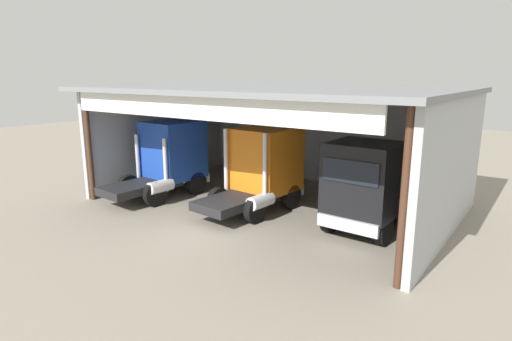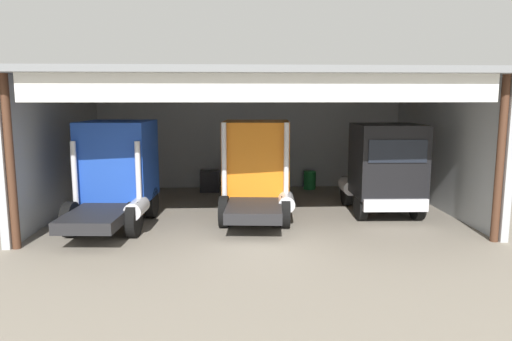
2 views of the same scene
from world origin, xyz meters
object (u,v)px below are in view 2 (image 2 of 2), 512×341
(oil_drum, at_px, (310,180))
(tool_cart, at_px, (210,181))
(truck_blue_left_bay, at_px, (117,171))
(truck_orange_center_left_bay, at_px, (257,167))
(truck_black_center_right_bay, at_px, (384,168))

(oil_drum, relative_size, tool_cart, 0.87)
(truck_blue_left_bay, height_order, oil_drum, truck_blue_left_bay)
(truck_blue_left_bay, xyz_separation_m, oil_drum, (7.75, 5.94, -1.43))
(truck_orange_center_left_bay, bearing_deg, oil_drum, 65.43)
(truck_orange_center_left_bay, bearing_deg, tool_cart, 117.36)
(truck_black_center_right_bay, relative_size, oil_drum, 5.75)
(truck_black_center_right_bay, xyz_separation_m, tool_cart, (-6.73, 4.77, -1.29))
(tool_cart, bearing_deg, truck_orange_center_left_bay, -67.08)
(truck_orange_center_left_bay, bearing_deg, truck_black_center_right_bay, 3.34)
(truck_blue_left_bay, height_order, truck_orange_center_left_bay, truck_blue_left_bay)
(truck_black_center_right_bay, xyz_separation_m, oil_drum, (-1.92, 5.20, -1.36))
(truck_blue_left_bay, xyz_separation_m, tool_cart, (2.94, 5.51, -1.37))
(truck_black_center_right_bay, distance_m, oil_drum, 5.70)
(truck_orange_center_left_bay, distance_m, oil_drum, 6.01)
(truck_blue_left_bay, relative_size, oil_drum, 6.02)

